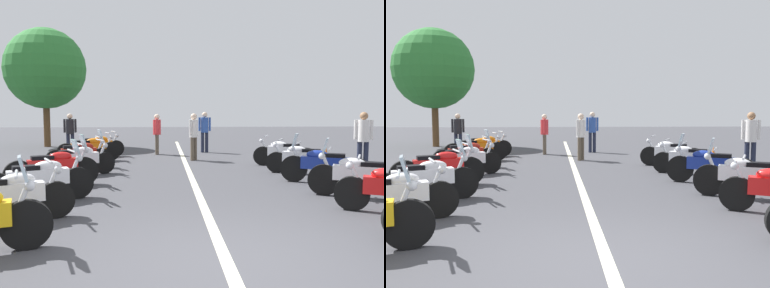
% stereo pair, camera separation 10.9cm
% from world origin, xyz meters
% --- Properties ---
extents(ground_plane, '(80.00, 80.00, 0.00)m').
position_xyz_m(ground_plane, '(0.00, 0.00, 0.00)').
color(ground_plane, '#424247').
extents(lane_centre_stripe, '(24.25, 0.16, 0.01)m').
position_xyz_m(lane_centre_stripe, '(6.49, 0.00, 0.00)').
color(lane_centre_stripe, beige).
rests_on(lane_centre_stripe, ground_plane).
extents(motorcycle_left_row_1, '(1.07, 1.97, 0.99)m').
position_xyz_m(motorcycle_left_row_1, '(1.93, 3.19, 0.45)').
color(motorcycle_left_row_1, black).
rests_on(motorcycle_left_row_1, ground_plane).
extents(motorcycle_left_row_2, '(1.09, 1.98, 1.21)m').
position_xyz_m(motorcycle_left_row_2, '(3.41, 3.14, 0.47)').
color(motorcycle_left_row_2, black).
rests_on(motorcycle_left_row_2, ground_plane).
extents(motorcycle_left_row_3, '(1.07, 1.99, 1.23)m').
position_xyz_m(motorcycle_left_row_3, '(4.95, 3.28, 0.48)').
color(motorcycle_left_row_3, black).
rests_on(motorcycle_left_row_3, ground_plane).
extents(motorcycle_left_row_4, '(1.14, 1.94, 0.98)m').
position_xyz_m(motorcycle_left_row_4, '(6.59, 3.09, 0.45)').
color(motorcycle_left_row_4, black).
rests_on(motorcycle_left_row_4, ground_plane).
extents(motorcycle_left_row_5, '(0.92, 1.90, 1.20)m').
position_xyz_m(motorcycle_left_row_5, '(7.92, 3.30, 0.46)').
color(motorcycle_left_row_5, black).
rests_on(motorcycle_left_row_5, ground_plane).
extents(motorcycle_left_row_6, '(1.00, 2.11, 1.02)m').
position_xyz_m(motorcycle_left_row_6, '(9.64, 3.34, 0.47)').
color(motorcycle_left_row_6, black).
rests_on(motorcycle_left_row_6, ground_plane).
extents(motorcycle_left_row_7, '(1.05, 2.04, 1.00)m').
position_xyz_m(motorcycle_left_row_7, '(11.01, 3.30, 0.46)').
color(motorcycle_left_row_7, black).
rests_on(motorcycle_left_row_7, ground_plane).
extents(motorcycle_right_row_2, '(1.10, 1.95, 1.22)m').
position_xyz_m(motorcycle_right_row_2, '(3.37, -3.26, 0.47)').
color(motorcycle_right_row_2, black).
rests_on(motorcycle_right_row_2, ground_plane).
extents(motorcycle_right_row_3, '(1.13, 1.96, 1.22)m').
position_xyz_m(motorcycle_right_row_3, '(4.98, -3.16, 0.47)').
color(motorcycle_right_row_3, black).
rests_on(motorcycle_right_row_3, ground_plane).
extents(motorcycle_right_row_4, '(1.09, 1.92, 0.98)m').
position_xyz_m(motorcycle_right_row_4, '(6.46, -3.15, 0.45)').
color(motorcycle_right_row_4, black).
rests_on(motorcycle_right_row_4, ground_plane).
extents(motorcycle_right_row_5, '(1.01, 1.90, 0.99)m').
position_xyz_m(motorcycle_right_row_5, '(8.07, -3.12, 0.45)').
color(motorcycle_right_row_5, black).
rests_on(motorcycle_right_row_5, ground_plane).
extents(traffic_cone_0, '(0.36, 0.36, 0.61)m').
position_xyz_m(traffic_cone_0, '(8.13, -4.54, 0.29)').
color(traffic_cone_0, orange).
rests_on(traffic_cone_0, ground_plane).
extents(bystander_0, '(0.32, 0.53, 1.67)m').
position_xyz_m(bystander_0, '(12.34, 4.61, 0.98)').
color(bystander_0, '#1E2338').
rests_on(bystander_0, ground_plane).
extents(bystander_1, '(0.53, 0.32, 1.65)m').
position_xyz_m(bystander_1, '(11.88, 1.01, 0.96)').
color(bystander_1, brown).
rests_on(bystander_1, ground_plane).
extents(bystander_2, '(0.32, 0.53, 1.74)m').
position_xyz_m(bystander_2, '(12.54, -1.02, 1.02)').
color(bystander_2, '#1E2338').
rests_on(bystander_2, ground_plane).
extents(bystander_3, '(0.32, 0.49, 1.75)m').
position_xyz_m(bystander_3, '(6.99, -5.19, 1.03)').
color(bystander_3, '#1E2338').
rests_on(bystander_3, ground_plane).
extents(bystander_4, '(0.44, 0.36, 1.69)m').
position_xyz_m(bystander_4, '(9.81, -0.34, 0.99)').
color(bystander_4, brown).
rests_on(bystander_4, ground_plane).
extents(roadside_tree_0, '(3.94, 3.94, 5.83)m').
position_xyz_m(roadside_tree_0, '(15.83, 6.53, 3.85)').
color(roadside_tree_0, brown).
rests_on(roadside_tree_0, ground_plane).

